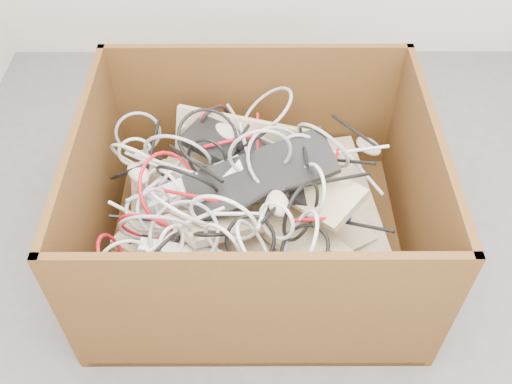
{
  "coord_description": "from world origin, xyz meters",
  "views": [
    {
      "loc": [
        -0.22,
        -1.1,
        1.74
      ],
      "look_at": [
        -0.21,
        0.21,
        0.3
      ],
      "focal_mm": 39.78,
      "sensor_mm": 36.0,
      "label": 1
    }
  ],
  "objects_px": {
    "power_strip_left": "(195,184)",
    "vga_plug": "(344,214)",
    "cardboard_box": "(252,223)",
    "power_strip_right": "(180,253)"
  },
  "relations": [
    {
      "from": "power_strip_left",
      "to": "vga_plug",
      "type": "distance_m",
      "value": 0.5
    },
    {
      "from": "cardboard_box",
      "to": "power_strip_left",
      "type": "relative_size",
      "value": 3.43
    },
    {
      "from": "power_strip_right",
      "to": "power_strip_left",
      "type": "bearing_deg",
      "value": 86.94
    },
    {
      "from": "cardboard_box",
      "to": "power_strip_left",
      "type": "bearing_deg",
      "value": -176.67
    },
    {
      "from": "power_strip_left",
      "to": "vga_plug",
      "type": "xyz_separation_m",
      "value": [
        0.48,
        -0.11,
        -0.03
      ]
    },
    {
      "from": "power_strip_left",
      "to": "vga_plug",
      "type": "bearing_deg",
      "value": -28.65
    },
    {
      "from": "power_strip_left",
      "to": "power_strip_right",
      "type": "distance_m",
      "value": 0.25
    },
    {
      "from": "cardboard_box",
      "to": "vga_plug",
      "type": "bearing_deg",
      "value": -21.57
    },
    {
      "from": "vga_plug",
      "to": "power_strip_left",
      "type": "bearing_deg",
      "value": 174.21
    },
    {
      "from": "cardboard_box",
      "to": "vga_plug",
      "type": "height_order",
      "value": "cardboard_box"
    }
  ]
}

